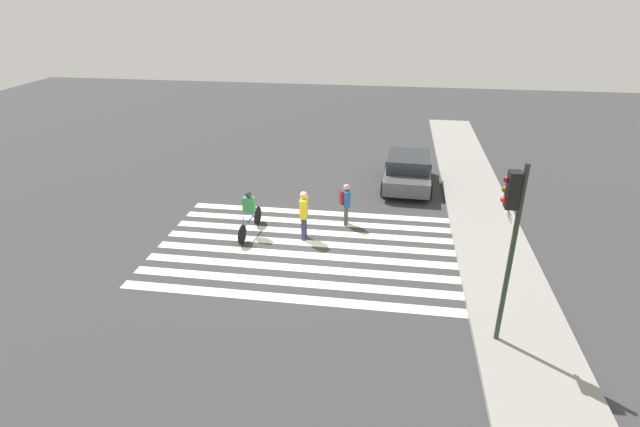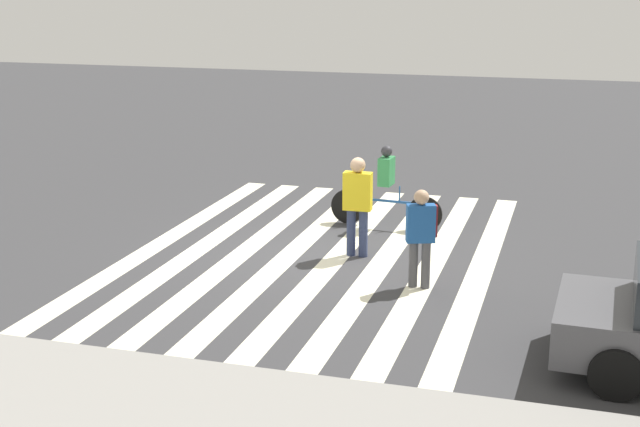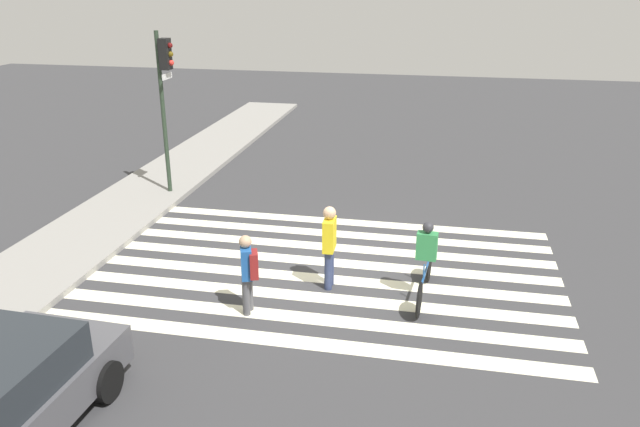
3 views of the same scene
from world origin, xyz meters
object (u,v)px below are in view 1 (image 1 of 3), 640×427
object	(u,v)px
pedestrian_child_with_backpack	(304,213)
cyclist_near_curb	(249,212)
traffic_light	(511,223)
pedestrian_adult_yellow_jacket	(345,201)
car_parked_silver_sedan	(408,171)

from	to	relation	value
pedestrian_child_with_backpack	cyclist_near_curb	size ratio (longest dim) A/B	0.78
traffic_light	cyclist_near_curb	bearing A→B (deg)	-122.96
pedestrian_adult_yellow_jacket	pedestrian_child_with_backpack	bearing A→B (deg)	-63.36
cyclist_near_curb	pedestrian_adult_yellow_jacket	bearing A→B (deg)	116.28
pedestrian_adult_yellow_jacket	traffic_light	bearing A→B (deg)	14.80
pedestrian_child_with_backpack	pedestrian_adult_yellow_jacket	size ratio (longest dim) A/B	1.11
pedestrian_child_with_backpack	pedestrian_adult_yellow_jacket	xyz separation A→B (m)	(-1.37, 1.30, -0.07)
cyclist_near_curb	car_parked_silver_sedan	bearing A→B (deg)	139.14
traffic_light	cyclist_near_curb	xyz separation A→B (m)	(-4.89, -7.54, -2.44)
pedestrian_child_with_backpack	cyclist_near_curb	world-z (taller)	pedestrian_child_with_backpack
pedestrian_adult_yellow_jacket	car_parked_silver_sedan	world-z (taller)	pedestrian_adult_yellow_jacket
traffic_light	car_parked_silver_sedan	world-z (taller)	traffic_light
traffic_light	car_parked_silver_sedan	distance (m)	10.85
pedestrian_adult_yellow_jacket	car_parked_silver_sedan	bearing A→B (deg)	131.10
car_parked_silver_sedan	cyclist_near_curb	bearing A→B (deg)	-43.29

